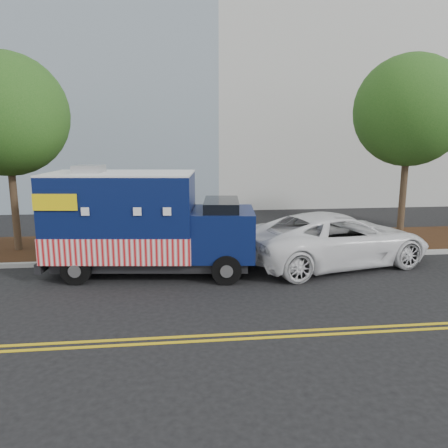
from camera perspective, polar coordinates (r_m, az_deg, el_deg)
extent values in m
plane|color=black|center=(14.00, -3.73, -6.51)|extent=(120.00, 120.00, 0.00)
cube|color=#9E9E99|center=(15.32, -4.01, -4.65)|extent=(120.00, 0.18, 0.15)
cube|color=#311B0D|center=(17.35, -4.33, -2.76)|extent=(120.00, 4.00, 0.15)
cube|color=gold|center=(9.86, -2.37, -14.35)|extent=(120.00, 0.10, 0.01)
cube|color=gold|center=(9.64, -2.25, -14.99)|extent=(120.00, 0.10, 0.01)
cylinder|color=#38281C|center=(17.71, -25.72, 2.74)|extent=(0.26, 0.26, 3.97)
sphere|color=#1B4C15|center=(17.58, -26.58, 12.67)|extent=(4.32, 4.32, 4.32)
cylinder|color=#38281C|center=(18.50, 22.33, 3.70)|extent=(0.26, 0.26, 4.21)
sphere|color=#1B4C15|center=(18.40, 23.08, 13.46)|extent=(4.18, 4.18, 4.18)
cube|color=#473828|center=(15.91, -17.98, -0.42)|extent=(0.06, 0.06, 2.40)
cube|color=black|center=(14.11, -9.17, -4.62)|extent=(6.09, 2.67, 0.29)
cube|color=#091544|center=(13.97, -13.19, 1.18)|extent=(4.67, 2.92, 2.53)
cube|color=red|center=(14.15, -13.03, -2.39)|extent=(4.72, 2.98, 0.79)
cube|color=white|center=(13.81, -13.43, 6.44)|extent=(4.67, 2.92, 0.06)
cube|color=#B7B7BA|center=(14.05, -17.25, 6.88)|extent=(0.93, 0.93, 0.23)
cube|color=#091544|center=(13.71, -0.12, -1.17)|extent=(2.14, 2.47, 1.47)
cube|color=black|center=(13.58, -0.35, 1.74)|extent=(1.28, 2.16, 0.68)
cube|color=black|center=(13.86, 3.89, -3.17)|extent=(0.33, 2.10, 0.32)
cube|color=black|center=(14.95, -21.45, -4.24)|extent=(0.46, 2.38, 0.29)
cube|color=#B7B7BA|center=(14.63, -21.75, 1.33)|extent=(0.26, 1.89, 2.00)
cube|color=#B7B7BA|center=(15.10, -10.97, 2.22)|extent=(1.89, 0.26, 1.16)
cube|color=yellow|center=(13.17, -21.26, 2.66)|extent=(1.26, 0.17, 0.47)
cube|color=yellow|center=(15.51, -17.95, 4.07)|extent=(1.26, 0.17, 0.47)
cylinder|color=black|center=(12.90, 0.34, -6.00)|extent=(0.91, 0.39, 0.88)
cylinder|color=black|center=(14.96, 0.29, -3.56)|extent=(0.91, 0.39, 0.88)
cylinder|color=black|center=(13.61, -18.72, -5.68)|extent=(0.91, 0.39, 0.88)
cylinder|color=black|center=(15.58, -16.22, -3.41)|extent=(0.91, 0.39, 0.88)
imported|color=white|center=(15.27, 14.48, -1.90)|extent=(6.90, 4.38, 1.77)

